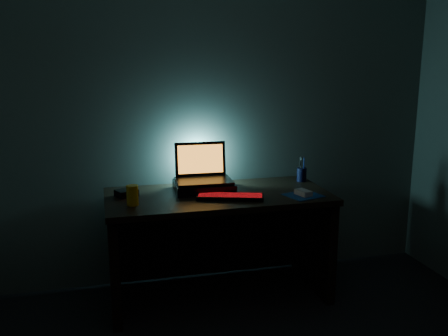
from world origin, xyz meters
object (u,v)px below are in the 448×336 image
mouse (303,193)px  pen_cup (302,175)px  laptop (202,172)px  juice_glass (132,195)px  router (126,193)px  keyboard (230,197)px

mouse → pen_cup: pen_cup is taller
laptop → juice_glass: bearing=-149.4°
laptop → router: bearing=-171.4°
keyboard → mouse: size_ratio=4.02×
keyboard → mouse: 0.49m
juice_glass → pen_cup: bearing=13.8°
laptop → keyboard: (0.13, -0.29, -0.11)m
mouse → juice_glass: size_ratio=0.89×
laptop → keyboard: 0.33m
laptop → juice_glass: laptop is taller
laptop → pen_cup: laptop is taller
laptop → mouse: laptop is taller
keyboard → router: 0.69m
laptop → mouse: bearing=-27.1°
juice_glass → router: 0.22m
keyboard → pen_cup: (0.63, 0.32, 0.04)m
keyboard → laptop: bearing=131.6°
pen_cup → juice_glass: 1.29m
keyboard → router: bearing=179.1°
pen_cup → juice_glass: size_ratio=0.80×
mouse → pen_cup: 0.40m
keyboard → router: router is taller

